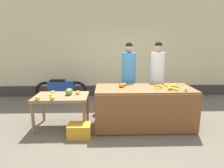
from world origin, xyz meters
TOP-DOWN VIEW (x-y plane):
  - ground_plane at (0.00, 0.00)m, footprint 24.00×24.00m
  - market_wall_back at (0.00, 2.61)m, footprint 9.79×0.23m
  - fruit_stall_counter at (0.35, -0.01)m, footprint 2.06×0.94m
  - side_table_wooden at (-1.41, 0.00)m, footprint 1.12×0.74m
  - banana_bunch_pile at (0.89, -0.05)m, footprint 0.63×0.64m
  - orange_pile at (-0.11, 0.05)m, footprint 0.17×0.21m
  - mango_papaya_pile at (-1.36, 0.00)m, footprint 0.85×0.68m
  - vendor_woman_blue_shirt at (0.10, 0.70)m, footprint 0.34×0.34m
  - vendor_woman_white_shirt at (0.81, 0.70)m, footprint 0.34×0.34m
  - parked_motorcycle at (-1.84, 1.82)m, footprint 1.60×0.18m
  - produce_crate at (-0.98, -0.49)m, footprint 0.45×0.33m
  - produce_sack at (-0.60, 0.73)m, footprint 0.38×0.33m

SIDE VIEW (x-z plane):
  - ground_plane at x=0.00m, z-range 0.00..0.00m
  - produce_crate at x=-0.98m, z-range 0.00..0.26m
  - produce_sack at x=-0.60m, z-range 0.00..0.44m
  - parked_motorcycle at x=-1.84m, z-range -0.04..0.84m
  - fruit_stall_counter at x=0.35m, z-range 0.00..0.86m
  - side_table_wooden at x=-1.41m, z-range 0.27..0.97m
  - mango_papaya_pile at x=-1.36m, z-range 0.69..0.83m
  - banana_bunch_pile at x=0.89m, z-range 0.86..0.92m
  - orange_pile at x=-0.11m, z-range 0.86..0.95m
  - vendor_woman_blue_shirt at x=0.10m, z-range 0.01..1.82m
  - vendor_woman_white_shirt at x=0.81m, z-range 0.01..1.84m
  - market_wall_back at x=0.00m, z-range -0.03..3.33m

